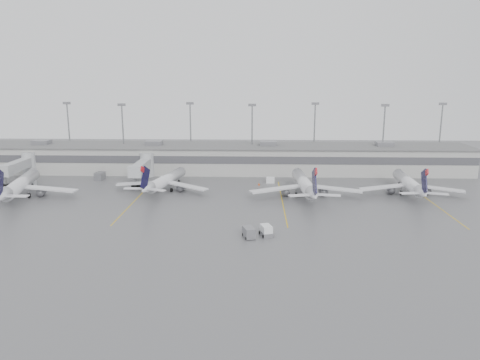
{
  "coord_description": "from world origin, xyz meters",
  "views": [
    {
      "loc": [
        11.03,
        -83.16,
        29.31
      ],
      "look_at": [
        7.49,
        24.0,
        5.0
      ],
      "focal_mm": 35.0,
      "sensor_mm": 36.0,
      "label": 1
    }
  ],
  "objects_px": {
    "jet_mid_left": "(165,180)",
    "baggage_tug": "(266,232)",
    "jet_mid_right": "(305,184)",
    "jet_far_left": "(19,185)",
    "jet_far_right": "(409,183)"
  },
  "relations": [
    {
      "from": "jet_mid_right",
      "to": "jet_far_right",
      "type": "height_order",
      "value": "jet_mid_right"
    },
    {
      "from": "jet_mid_right",
      "to": "baggage_tug",
      "type": "relative_size",
      "value": 8.65
    },
    {
      "from": "jet_far_left",
      "to": "baggage_tug",
      "type": "xyz_separation_m",
      "value": [
        59.15,
        -25.47,
        -2.39
      ]
    },
    {
      "from": "jet_far_right",
      "to": "baggage_tug",
      "type": "height_order",
      "value": "jet_far_right"
    },
    {
      "from": "jet_far_left",
      "to": "jet_mid_left",
      "type": "distance_m",
      "value": 34.83
    },
    {
      "from": "jet_far_left",
      "to": "jet_mid_left",
      "type": "bearing_deg",
      "value": 2.04
    },
    {
      "from": "jet_far_left",
      "to": "jet_mid_left",
      "type": "relative_size",
      "value": 1.14
    },
    {
      "from": "baggage_tug",
      "to": "jet_far_left",
      "type": "bearing_deg",
      "value": 139.0
    },
    {
      "from": "baggage_tug",
      "to": "jet_mid_right",
      "type": "bearing_deg",
      "value": 53.29
    },
    {
      "from": "jet_mid_left",
      "to": "baggage_tug",
      "type": "bearing_deg",
      "value": -40.63
    },
    {
      "from": "jet_mid_right",
      "to": "jet_mid_left",
      "type": "bearing_deg",
      "value": 169.98
    },
    {
      "from": "jet_mid_left",
      "to": "baggage_tug",
      "type": "distance_m",
      "value": 41.8
    },
    {
      "from": "jet_mid_left",
      "to": "baggage_tug",
      "type": "relative_size",
      "value": 7.66
    },
    {
      "from": "jet_mid_right",
      "to": "jet_far_left",
      "type": "bearing_deg",
      "value": 179.74
    },
    {
      "from": "jet_far_right",
      "to": "baggage_tug",
      "type": "relative_size",
      "value": 8.01
    }
  ]
}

